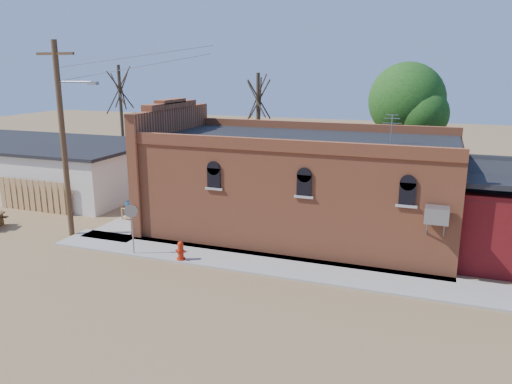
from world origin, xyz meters
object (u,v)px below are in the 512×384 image
(brick_bar, at_px, (295,185))
(stop_sign, at_px, (132,216))
(trash_barrel, at_px, (131,208))
(utility_pole, at_px, (64,136))
(fire_hydrant, at_px, (181,251))

(brick_bar, distance_m, stop_sign, 7.84)
(brick_bar, height_order, trash_barrel, brick_bar)
(brick_bar, height_order, utility_pole, utility_pole)
(brick_bar, bearing_deg, fire_hydrant, -121.38)
(stop_sign, bearing_deg, fire_hydrant, -9.87)
(utility_pole, xyz_separation_m, stop_sign, (4.23, -1.20, -3.02))
(stop_sign, bearing_deg, utility_pole, 152.99)
(stop_sign, bearing_deg, trash_barrel, 114.06)
(brick_bar, bearing_deg, utility_pole, -156.31)
(fire_hydrant, height_order, trash_barrel, fire_hydrant)
(brick_bar, height_order, fire_hydrant, brick_bar)
(brick_bar, relative_size, stop_sign, 7.53)
(utility_pole, bearing_deg, stop_sign, -15.86)
(utility_pole, relative_size, fire_hydrant, 11.26)
(brick_bar, relative_size, trash_barrel, 21.70)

